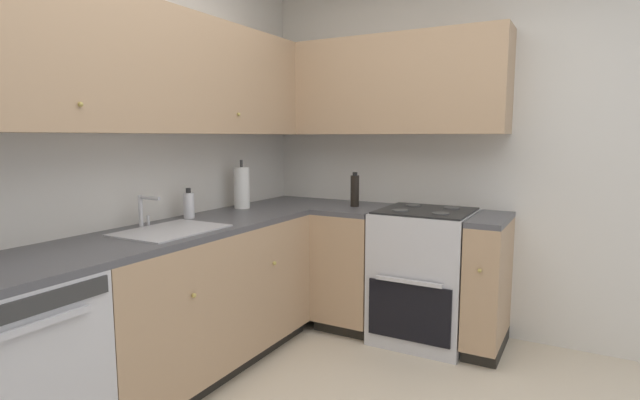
{
  "coord_description": "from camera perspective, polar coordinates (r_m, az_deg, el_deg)",
  "views": [
    {
      "loc": [
        -1.66,
        -0.75,
        1.4
      ],
      "look_at": [
        0.96,
        0.69,
        1.02
      ],
      "focal_mm": 27.47,
      "sensor_mm": 36.0,
      "label": 1
    }
  ],
  "objects": [
    {
      "name": "dishwasher",
      "position": [
        2.43,
        -33.09,
        -17.44
      ],
      "size": [
        0.6,
        0.63,
        0.86
      ],
      "color": "silver",
      "rests_on": "ground_plane"
    },
    {
      "name": "soap_bottle",
      "position": [
        3.15,
        -15.04,
        -0.57
      ],
      "size": [
        0.07,
        0.07,
        0.19
      ],
      "color": "silver",
      "rests_on": "countertop_back"
    },
    {
      "name": "oil_bottle",
      "position": [
        3.57,
        4.07,
        1.11
      ],
      "size": [
        0.06,
        0.06,
        0.25
      ],
      "color": "black",
      "rests_on": "countertop_right"
    },
    {
      "name": "lower_cabinets_back",
      "position": [
        3.06,
        -14.08,
        -11.29
      ],
      "size": [
        1.62,
        0.62,
        0.86
      ],
      "color": "tan",
      "rests_on": "ground_plane"
    },
    {
      "name": "oven_range",
      "position": [
        3.51,
        12.07,
        -8.44
      ],
      "size": [
        0.68,
        0.62,
        1.05
      ],
      "color": "silver",
      "rests_on": "ground_plane"
    },
    {
      "name": "paper_towel_roll",
      "position": [
        3.52,
        -9.1,
        1.44
      ],
      "size": [
        0.11,
        0.11,
        0.35
      ],
      "color": "white",
      "rests_on": "countertop_back"
    },
    {
      "name": "faucet",
      "position": [
        2.91,
        -19.78,
        -0.88
      ],
      "size": [
        0.07,
        0.16,
        0.18
      ],
      "color": "silver",
      "rests_on": "countertop_back"
    },
    {
      "name": "countertop_back",
      "position": [
        2.95,
        -14.34,
        -3.08
      ],
      "size": [
        2.82,
        0.6,
        0.03
      ],
      "primitive_type": "cube",
      "color": "#4C4C51",
      "rests_on": "lower_cabinets_back"
    },
    {
      "name": "wall_back",
      "position": [
        2.85,
        -25.68,
        5.46
      ],
      "size": [
        3.82,
        0.05,
        2.69
      ],
      "primitive_type": "cube",
      "color": "silver",
      "rests_on": "ground_plane"
    },
    {
      "name": "sink",
      "position": [
        2.78,
        -16.92,
        -4.27
      ],
      "size": [
        0.55,
        0.4,
        0.1
      ],
      "color": "#B7B7BC",
      "rests_on": "countertop_back"
    },
    {
      "name": "wall_right",
      "position": [
        3.62,
        17.02,
        6.12
      ],
      "size": [
        0.05,
        3.19,
        2.69
      ],
      "primitive_type": "cube",
      "color": "silver",
      "rests_on": "ground_plane"
    },
    {
      "name": "upper_cabinets_right",
      "position": [
        3.65,
        6.64,
        12.97
      ],
      "size": [
        0.32,
        1.82,
        0.68
      ],
      "color": "tan"
    },
    {
      "name": "countertop_right",
      "position": [
        3.46,
        8.97,
        -1.41
      ],
      "size": [
        0.6,
        1.27,
        0.03
      ],
      "color": "#4C4C51",
      "rests_on": "lower_cabinets_right"
    },
    {
      "name": "lower_cabinets_right",
      "position": [
        3.56,
        8.84,
        -8.5
      ],
      "size": [
        0.62,
        1.27,
        0.86
      ],
      "color": "tan",
      "rests_on": "ground_plane"
    },
    {
      "name": "upper_cabinets_back",
      "position": [
        2.91,
        -19.21,
        14.06
      ],
      "size": [
        2.5,
        0.34,
        0.68
      ],
      "color": "tan"
    }
  ]
}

